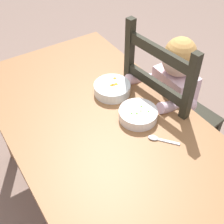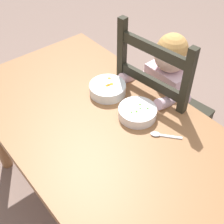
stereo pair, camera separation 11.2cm
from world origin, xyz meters
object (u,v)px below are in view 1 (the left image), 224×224
Objects in this scene: dining_table at (110,145)px; dining_chair at (167,116)px; bowl_of_carrots at (112,88)px; spoon at (158,139)px; child_figure at (169,95)px; bowl_of_peas at (139,115)px.

dining_chair is (-0.10, 0.45, -0.13)m from dining_table.
bowl_of_carrots is 0.37m from spoon.
bowl_of_carrots is at bearing 144.97° from dining_table.
dining_chair is 1.08× the size of child_figure.
dining_chair is 0.40m from bowl_of_carrots.
child_figure is at bearing 103.46° from dining_table.
bowl_of_carrots is (-0.22, 0.15, 0.12)m from dining_table.
bowl_of_carrots is at bearing 179.04° from spoon.
dining_chair reaches higher than spoon.
spoon is at bearing 43.78° from dining_table.
spoon is (0.15, 0.15, 0.10)m from dining_table.
dining_table is 0.19m from bowl_of_peas.
spoon reaches higher than dining_table.
bowl_of_peas is 1.48× the size of spoon.
bowl_of_carrots reaches higher than bowl_of_peas.
dining_table is 0.23m from spoon.
dining_chair is at bearing 102.61° from dining_table.
dining_chair is 0.45m from spoon.
spoon is (0.26, -0.30, 0.07)m from child_figure.
dining_table is at bearing -136.22° from spoon.
bowl_of_peas is at bearing 88.64° from dining_table.
child_figure is 0.33m from bowl_of_carrots.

